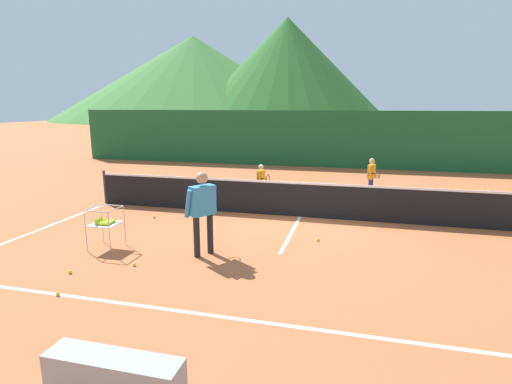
{
  "coord_description": "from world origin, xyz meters",
  "views": [
    {
      "loc": [
        1.44,
        -10.57,
        3.01
      ],
      "look_at": [
        -0.91,
        -1.38,
        0.94
      ],
      "focal_mm": 27.89,
      "sensor_mm": 36.0,
      "label": 1
    }
  ],
  "objects_px": {
    "tennis_ball_1": "(70,272)",
    "tennis_ball_6": "(154,217)",
    "instructor": "(203,206)",
    "student_1": "(372,174)",
    "tennis_ball_3": "(318,239)",
    "tennis_ball_4": "(58,294)",
    "student_0": "(261,179)",
    "tennis_net": "(300,199)",
    "ball_cart": "(105,222)",
    "tennis_ball_0": "(134,264)",
    "courtside_bench": "(114,376)"
  },
  "relations": [
    {
      "from": "student_1",
      "to": "tennis_ball_3",
      "type": "bearing_deg",
      "value": -104.55
    },
    {
      "from": "tennis_ball_0",
      "to": "courtside_bench",
      "type": "bearing_deg",
      "value": -61.93
    },
    {
      "from": "student_0",
      "to": "tennis_ball_0",
      "type": "relative_size",
      "value": 17.66
    },
    {
      "from": "tennis_ball_1",
      "to": "tennis_net",
      "type": "bearing_deg",
      "value": 53.73
    },
    {
      "from": "tennis_ball_4",
      "to": "tennis_ball_6",
      "type": "height_order",
      "value": "same"
    },
    {
      "from": "tennis_net",
      "to": "instructor",
      "type": "bearing_deg",
      "value": -114.45
    },
    {
      "from": "tennis_net",
      "to": "student_0",
      "type": "bearing_deg",
      "value": 134.9
    },
    {
      "from": "student_1",
      "to": "ball_cart",
      "type": "xyz_separation_m",
      "value": [
        -5.63,
        -6.48,
        -0.21
      ]
    },
    {
      "from": "tennis_ball_1",
      "to": "tennis_ball_6",
      "type": "height_order",
      "value": "same"
    },
    {
      "from": "tennis_net",
      "to": "ball_cart",
      "type": "relative_size",
      "value": 13.7
    },
    {
      "from": "student_0",
      "to": "tennis_ball_6",
      "type": "relative_size",
      "value": 17.66
    },
    {
      "from": "student_1",
      "to": "ball_cart",
      "type": "bearing_deg",
      "value": -130.99
    },
    {
      "from": "tennis_ball_0",
      "to": "tennis_ball_6",
      "type": "relative_size",
      "value": 1.0
    },
    {
      "from": "tennis_ball_0",
      "to": "tennis_ball_3",
      "type": "xyz_separation_m",
      "value": [
        3.27,
        2.33,
        0.0
      ]
    },
    {
      "from": "student_1",
      "to": "tennis_ball_3",
      "type": "relative_size",
      "value": 19.3
    },
    {
      "from": "ball_cart",
      "to": "courtside_bench",
      "type": "height_order",
      "value": "ball_cart"
    },
    {
      "from": "instructor",
      "to": "student_0",
      "type": "relative_size",
      "value": 1.44
    },
    {
      "from": "student_1",
      "to": "tennis_ball_6",
      "type": "distance_m",
      "value": 7.14
    },
    {
      "from": "ball_cart",
      "to": "tennis_ball_4",
      "type": "bearing_deg",
      "value": -75.36
    },
    {
      "from": "student_0",
      "to": "tennis_ball_3",
      "type": "relative_size",
      "value": 17.66
    },
    {
      "from": "courtside_bench",
      "to": "student_0",
      "type": "bearing_deg",
      "value": 93.57
    },
    {
      "from": "tennis_net",
      "to": "tennis_ball_4",
      "type": "distance_m",
      "value": 6.45
    },
    {
      "from": "tennis_net",
      "to": "student_1",
      "type": "xyz_separation_m",
      "value": [
        1.94,
        2.97,
        0.29
      ]
    },
    {
      "from": "tennis_ball_0",
      "to": "tennis_ball_4",
      "type": "relative_size",
      "value": 1.0
    },
    {
      "from": "tennis_ball_4",
      "to": "tennis_ball_6",
      "type": "distance_m",
      "value": 4.55
    },
    {
      "from": "student_0",
      "to": "tennis_ball_3",
      "type": "xyz_separation_m",
      "value": [
        2.14,
        -3.36,
        -0.69
      ]
    },
    {
      "from": "instructor",
      "to": "student_1",
      "type": "xyz_separation_m",
      "value": [
        3.46,
        6.31,
        -0.25
      ]
    },
    {
      "from": "instructor",
      "to": "tennis_ball_1",
      "type": "xyz_separation_m",
      "value": [
        -2.03,
        -1.5,
        -1.0
      ]
    },
    {
      "from": "tennis_ball_0",
      "to": "tennis_ball_4",
      "type": "xyz_separation_m",
      "value": [
        -0.55,
        -1.39,
        0.0
      ]
    },
    {
      "from": "tennis_net",
      "to": "student_1",
      "type": "relative_size",
      "value": 9.38
    },
    {
      "from": "tennis_ball_0",
      "to": "instructor",
      "type": "bearing_deg",
      "value": 39.89
    },
    {
      "from": "instructor",
      "to": "tennis_ball_1",
      "type": "relative_size",
      "value": 25.4
    },
    {
      "from": "tennis_ball_0",
      "to": "tennis_ball_1",
      "type": "xyz_separation_m",
      "value": [
        -0.96,
        -0.6,
        0.0
      ]
    },
    {
      "from": "instructor",
      "to": "tennis_ball_4",
      "type": "xyz_separation_m",
      "value": [
        -1.62,
        -2.29,
        -1.0
      ]
    },
    {
      "from": "student_0",
      "to": "tennis_ball_4",
      "type": "relative_size",
      "value": 17.66
    },
    {
      "from": "student_0",
      "to": "student_1",
      "type": "distance_m",
      "value": 3.72
    },
    {
      "from": "student_1",
      "to": "tennis_ball_4",
      "type": "xyz_separation_m",
      "value": [
        -5.08,
        -8.59,
        -0.76
      ]
    },
    {
      "from": "courtside_bench",
      "to": "tennis_ball_4",
      "type": "bearing_deg",
      "value": 141.58
    },
    {
      "from": "student_0",
      "to": "student_1",
      "type": "xyz_separation_m",
      "value": [
        3.4,
        1.51,
        0.07
      ]
    },
    {
      "from": "tennis_ball_1",
      "to": "student_0",
      "type": "bearing_deg",
      "value": 71.67
    },
    {
      "from": "tennis_ball_0",
      "to": "tennis_ball_4",
      "type": "height_order",
      "value": "same"
    },
    {
      "from": "instructor",
      "to": "tennis_ball_4",
      "type": "bearing_deg",
      "value": -125.32
    },
    {
      "from": "instructor",
      "to": "ball_cart",
      "type": "distance_m",
      "value": 2.23
    },
    {
      "from": "tennis_ball_3",
      "to": "student_1",
      "type": "bearing_deg",
      "value": 75.45
    },
    {
      "from": "student_1",
      "to": "tennis_ball_1",
      "type": "bearing_deg",
      "value": -125.11
    },
    {
      "from": "tennis_ball_3",
      "to": "tennis_ball_4",
      "type": "xyz_separation_m",
      "value": [
        -3.81,
        -3.72,
        0.0
      ]
    },
    {
      "from": "instructor",
      "to": "tennis_ball_3",
      "type": "relative_size",
      "value": 25.4
    },
    {
      "from": "instructor",
      "to": "tennis_ball_6",
      "type": "xyz_separation_m",
      "value": [
        -2.34,
        2.21,
        -1.0
      ]
    },
    {
      "from": "tennis_net",
      "to": "ball_cart",
      "type": "distance_m",
      "value": 5.09
    },
    {
      "from": "student_1",
      "to": "tennis_ball_3",
      "type": "xyz_separation_m",
      "value": [
        -1.26,
        -4.87,
        -0.76
      ]
    }
  ]
}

